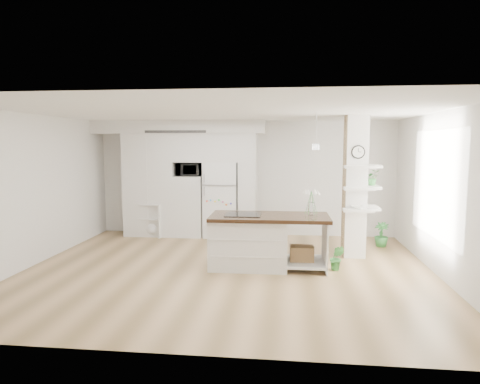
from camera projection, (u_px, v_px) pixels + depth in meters
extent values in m
cube|color=tan|center=(228.00, 270.00, 7.38)|extent=(7.00, 6.00, 0.01)
cube|color=white|center=(227.00, 112.00, 7.08)|extent=(7.00, 6.00, 0.04)
cube|color=silver|center=(245.00, 178.00, 10.19)|extent=(7.00, 0.04, 2.70)
cube|color=silver|center=(185.00, 227.00, 4.27)|extent=(7.00, 0.04, 2.70)
cube|color=silver|center=(33.00, 190.00, 7.62)|extent=(0.04, 6.00, 2.70)
cube|color=silver|center=(444.00, 195.00, 6.84)|extent=(0.04, 6.00, 2.70)
cube|color=silver|center=(151.00, 185.00, 10.13)|extent=(1.20, 0.65, 2.40)
cube|color=silver|center=(190.00, 206.00, 10.08)|extent=(0.65, 0.65, 1.42)
cube|color=silver|center=(189.00, 148.00, 9.93)|extent=(0.65, 0.65, 0.65)
cube|color=silver|center=(221.00, 148.00, 9.85)|extent=(0.85, 0.65, 0.65)
cube|color=silver|center=(248.00, 186.00, 9.88)|extent=(0.40, 0.65, 2.40)
cube|color=silver|center=(179.00, 127.00, 9.88)|extent=(4.00, 0.70, 0.30)
cube|color=#262626|center=(175.00, 132.00, 9.55)|extent=(1.40, 0.04, 0.06)
cube|color=white|center=(221.00, 199.00, 9.99)|extent=(0.78, 0.66, 1.75)
cube|color=#B2B2B7|center=(219.00, 185.00, 9.61)|extent=(0.78, 0.01, 0.03)
cube|color=silver|center=(355.00, 187.00, 8.16)|extent=(0.40, 0.40, 2.70)
cube|color=tan|center=(344.00, 187.00, 8.18)|extent=(0.02, 0.40, 2.70)
cube|color=tan|center=(354.00, 186.00, 8.37)|extent=(0.40, 0.02, 2.70)
cylinder|color=black|center=(358.00, 152.00, 7.88)|extent=(0.25, 0.03, 0.25)
cylinder|color=white|center=(358.00, 152.00, 7.87)|extent=(0.21, 0.01, 0.21)
plane|color=white|center=(436.00, 184.00, 7.12)|extent=(0.00, 2.40, 2.40)
cylinder|color=white|center=(330.00, 147.00, 7.10)|extent=(0.12, 0.12, 0.10)
cube|color=silver|center=(249.00, 243.00, 7.55)|extent=(1.36, 0.90, 0.87)
cube|color=silver|center=(305.00, 262.00, 7.50)|extent=(0.74, 0.89, 0.04)
cube|color=silver|center=(325.00, 244.00, 7.43)|extent=(0.04, 0.88, 0.87)
cube|color=#382011|center=(270.00, 217.00, 7.47)|extent=(2.08, 1.01, 0.06)
cube|color=black|center=(243.00, 215.00, 7.51)|extent=(0.63, 0.53, 0.01)
cube|color=#A88051|center=(302.00, 253.00, 7.48)|extent=(0.42, 0.32, 0.26)
cylinder|color=white|center=(311.00, 209.00, 7.48)|extent=(0.12, 0.12, 0.22)
cube|color=silver|center=(138.00, 219.00, 10.14)|extent=(0.10, 0.38, 0.78)
cube|color=silver|center=(162.00, 220.00, 9.96)|extent=(0.10, 0.38, 0.78)
cube|color=silver|center=(150.00, 204.00, 10.01)|extent=(0.71, 0.49, 0.03)
cube|color=silver|center=(150.00, 218.00, 10.05)|extent=(0.68, 0.48, 0.03)
sphere|color=white|center=(154.00, 228.00, 10.05)|extent=(0.38, 0.38, 0.38)
imported|color=#348239|center=(337.00, 258.00, 7.35)|extent=(0.28, 0.24, 0.44)
imported|color=#348239|center=(381.00, 234.00, 9.05)|extent=(0.38, 0.38, 0.52)
imported|color=#2D2D2D|center=(189.00, 170.00, 9.94)|extent=(0.54, 0.37, 0.30)
imported|color=#348239|center=(372.00, 178.00, 8.20)|extent=(0.27, 0.23, 0.30)
imported|color=white|center=(357.00, 207.00, 7.90)|extent=(0.22, 0.22, 0.05)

